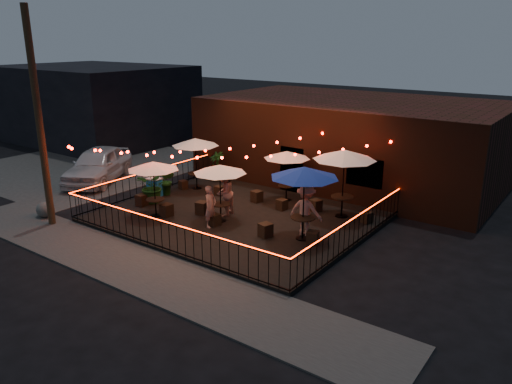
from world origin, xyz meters
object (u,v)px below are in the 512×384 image
cafe_table_5 (345,156)px  boulder (46,210)px  cafe_table_1 (195,143)px  cafe_table_2 (220,170)px  utility_pole (39,121)px  cooler (155,187)px  cafe_table_3 (287,156)px  cafe_table_0 (153,166)px  cafe_table_4 (304,173)px

cafe_table_5 → boulder: 11.95m
cafe_table_1 → cafe_table_2: (3.64, -2.62, -0.14)m
cafe_table_5 → utility_pole: bearing=-141.4°
utility_pole → cooler: size_ratio=9.68×
utility_pole → cafe_table_3: size_ratio=3.08×
cafe_table_0 → cafe_table_2: bearing=23.3°
cafe_table_5 → cooler: size_ratio=3.85×
cafe_table_1 → cafe_table_2: cafe_table_1 is taller
boulder → cafe_table_0: bearing=33.6°
cafe_table_0 → cafe_table_1: size_ratio=0.97×
cafe_table_0 → cafe_table_2: cafe_table_2 is taller
cafe_table_1 → cafe_table_4: (7.09, -2.31, 0.21)m
cafe_table_3 → cooler: cafe_table_3 is taller
cafe_table_1 → cafe_table_4: cafe_table_4 is taller
cafe_table_1 → boulder: (-2.50, -6.13, -1.98)m
cafe_table_1 → boulder: cafe_table_1 is taller
cooler → boulder: bearing=-121.6°
cafe_table_2 → cafe_table_5: bearing=42.0°
utility_pole → cafe_table_5: bearing=38.6°
cafe_table_4 → cafe_table_5: 2.85m
cafe_table_1 → cafe_table_3: 4.42m
cafe_table_3 → cooler: bearing=-149.7°
cafe_table_3 → cafe_table_5: bearing=-8.4°
boulder → cafe_table_1: bearing=67.8°
cafe_table_0 → cafe_table_4: 6.06m
cafe_table_2 → cafe_table_3: 3.65m
cafe_table_0 → cafe_table_4: size_ratio=0.86×
cafe_table_2 → cafe_table_5: cafe_table_5 is taller
cafe_table_0 → cafe_table_5: (5.96, 4.22, 0.44)m
cafe_table_2 → cafe_table_4: bearing=5.2°
cafe_table_0 → boulder: 4.79m
cafe_table_3 → cooler: size_ratio=3.14×
cooler → boulder: size_ratio=0.97×
cafe_table_4 → cooler: size_ratio=3.45×
cooler → cafe_table_1: bearing=62.1°
cafe_table_1 → boulder: bearing=-112.2°
utility_pole → cafe_table_3: bearing=51.4°
cafe_table_0 → boulder: cafe_table_0 is taller
cafe_table_1 → cafe_table_3: size_ratio=0.96×
cafe_table_1 → cafe_table_3: bearing=12.6°
cafe_table_4 → utility_pole: bearing=-154.6°
cafe_table_0 → cooler: (-1.89, 1.71, -1.59)m
cafe_table_0 → cafe_table_5: size_ratio=0.77×
cafe_table_0 → boulder: size_ratio=2.88×
cafe_table_2 → utility_pole: bearing=-144.0°
cafe_table_3 → cafe_table_4: (2.78, -3.27, 0.40)m
cafe_table_2 → cooler: cafe_table_2 is taller
cafe_table_3 → boulder: bearing=-133.8°
cafe_table_2 → cafe_table_4: 3.48m
cafe_table_2 → cafe_table_3: (0.66, 3.58, -0.05)m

